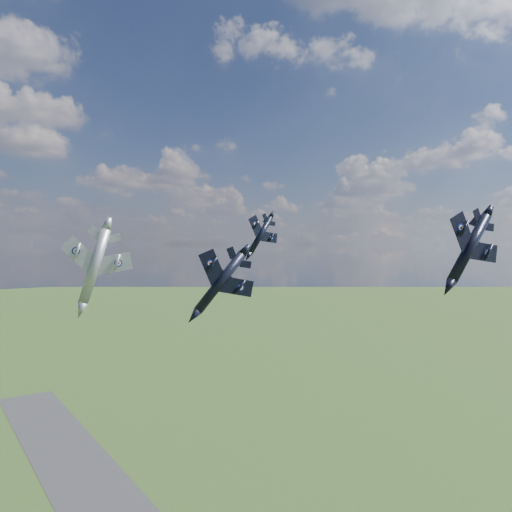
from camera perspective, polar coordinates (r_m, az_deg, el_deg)
jet_lead_navy at (r=81.66m, az=-4.11°, el=-2.99°), size 15.94×18.94×9.84m
jet_right_navy at (r=75.10m, az=23.19°, el=0.84°), size 13.23×16.82×8.82m
jet_high_navy at (r=110.38m, az=0.51°, el=2.41°), size 9.45×13.30×7.67m
jet_left_silver at (r=80.16m, az=-17.96°, el=-1.06°), size 16.74×19.23×6.57m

